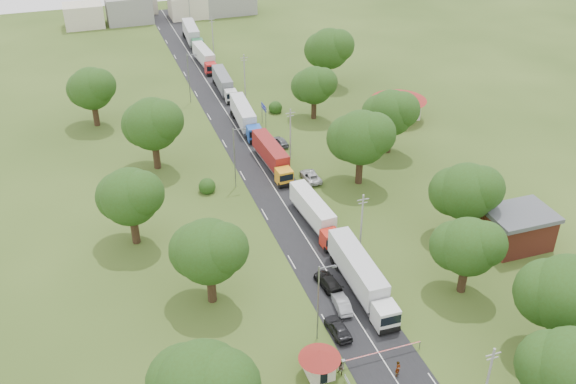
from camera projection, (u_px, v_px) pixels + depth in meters
name	position (u px, v px, depth m)	size (l,w,h in m)	color
ground	(302.00, 232.00, 88.69)	(260.00, 260.00, 0.00)	#2E4115
road	(261.00, 166.00, 104.91)	(8.00, 200.00, 0.04)	black
boom_barrier	(371.00, 355.00, 67.58)	(9.22, 0.35, 1.18)	slate
guard_booth	(320.00, 360.00, 65.30)	(4.40, 4.40, 3.45)	beige
info_sign	(264.00, 110.00, 116.98)	(0.12, 3.10, 4.10)	slate
pole_0	(487.00, 383.00, 59.41)	(1.60, 0.24, 9.00)	gray
pole_1	(361.00, 224.00, 82.12)	(1.60, 0.24, 9.00)	gray
pole_2	(290.00, 133.00, 104.84)	(1.60, 0.24, 9.00)	gray
pole_3	(245.00, 75.00, 127.55)	(1.60, 0.24, 9.00)	gray
pole_4	(213.00, 35.00, 150.26)	(1.60, 0.24, 9.00)	gray
pole_5	(189.00, 5.00, 172.97)	(1.60, 0.24, 9.00)	gray
lamp_0	(320.00, 300.00, 68.13)	(2.03, 0.22, 10.00)	slate
lamp_1	(235.00, 155.00, 96.52)	(2.03, 0.22, 10.00)	slate
lamp_2	(189.00, 76.00, 124.91)	(2.03, 0.22, 10.00)	slate
tree_0	(572.00, 368.00, 57.59)	(8.80, 8.80, 11.07)	#382616
tree_1	(568.00, 294.00, 65.43)	(9.60, 9.60, 12.05)	#382616
tree_2	(468.00, 246.00, 74.68)	(8.00, 8.00, 10.10)	#382616
tree_3	(466.00, 191.00, 84.14)	(8.80, 8.80, 11.07)	#382616
tree_4	(361.00, 137.00, 96.49)	(9.60, 9.60, 12.05)	#382616
tree_5	(390.00, 113.00, 105.78)	(8.80, 8.80, 11.07)	#382616
tree_6	(314.00, 85.00, 117.95)	(8.00, 8.00, 10.10)	#382616
tree_7	(329.00, 48.00, 131.98)	(9.60, 9.60, 12.05)	#382616
tree_10	(208.00, 251.00, 72.83)	(8.80, 8.80, 11.07)	#382616
tree_11	(130.00, 196.00, 83.06)	(8.80, 8.80, 11.07)	#382616
tree_12	(152.00, 123.00, 100.63)	(9.60, 9.60, 12.05)	#382616
tree_13	(91.00, 88.00, 114.95)	(8.80, 8.80, 11.07)	#382616
house_brick	(518.00, 228.00, 84.79)	(8.60, 6.60, 5.20)	maroon
house_cream	(399.00, 100.00, 119.45)	(10.08, 10.08, 5.80)	beige
distant_town	(169.00, 6.00, 176.31)	(52.00, 8.00, 8.00)	gray
truck_0	(361.00, 275.00, 76.80)	(2.91, 15.74, 4.36)	silver
truck_1	(315.00, 213.00, 89.21)	(3.02, 13.65, 3.77)	red
truck_2	(272.00, 156.00, 103.71)	(2.97, 14.16, 3.91)	orange
truck_3	(244.00, 116.00, 116.77)	(3.18, 14.73, 4.07)	#1D4CAF
truck_4	(224.00, 83.00, 131.32)	(2.80, 13.60, 3.76)	silver
truck_5	(205.00, 57.00, 144.69)	(2.97, 13.93, 3.85)	#B11B1B
truck_6	(192.00, 34.00, 158.54)	(3.47, 15.74, 4.35)	#235E39
car_lane_front	(338.00, 328.00, 71.24)	(1.83, 4.56, 1.55)	black
car_lane_mid	(342.00, 304.00, 74.86)	(1.51, 4.32, 1.42)	gray
car_lane_rear	(328.00, 282.00, 78.31)	(2.02, 4.97, 1.44)	black
car_verge_near	(311.00, 176.00, 100.69)	(2.35, 5.09, 1.41)	#B0B0B0
car_verge_far	(280.00, 141.00, 111.18)	(1.70, 4.22, 1.44)	#515558
pedestrian_near	(398.00, 369.00, 65.86)	(0.68, 0.45, 1.86)	gray
pedestrian_booth	(341.00, 369.00, 66.04)	(0.79, 0.62, 1.63)	gray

